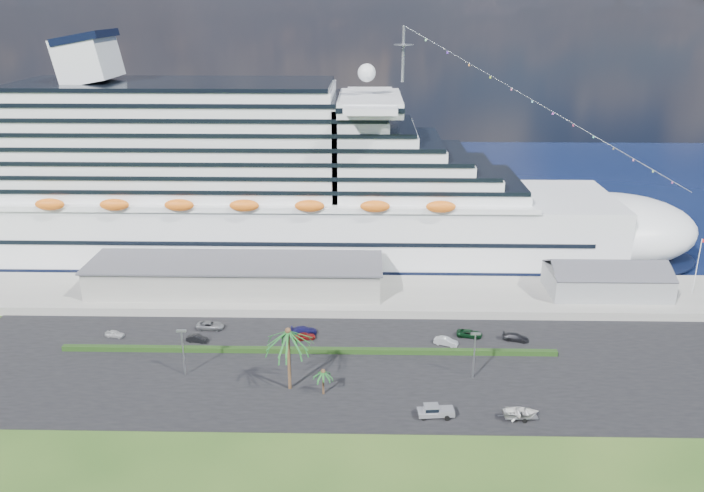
{
  "coord_description": "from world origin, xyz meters",
  "views": [
    {
      "loc": [
        2.06,
        -92.1,
        59.11
      ],
      "look_at": [
        -0.53,
        30.0,
        15.3
      ],
      "focal_mm": 35.0,
      "sensor_mm": 36.0,
      "label": 1
    }
  ],
  "objects_px": {
    "pickup_truck": "(435,411)",
    "boat_trailer": "(521,412)",
    "parked_car_3": "(304,330)",
    "cruise_ship": "(266,191)"
  },
  "relations": [
    {
      "from": "boat_trailer",
      "to": "pickup_truck",
      "type": "bearing_deg",
      "value": 178.35
    },
    {
      "from": "pickup_truck",
      "to": "boat_trailer",
      "type": "xyz_separation_m",
      "value": [
        12.71,
        -0.37,
        0.11
      ]
    },
    {
      "from": "cruise_ship",
      "to": "pickup_truck",
      "type": "distance_m",
      "value": 77.28
    },
    {
      "from": "parked_car_3",
      "to": "pickup_truck",
      "type": "relative_size",
      "value": 0.87
    },
    {
      "from": "parked_car_3",
      "to": "pickup_truck",
      "type": "height_order",
      "value": "pickup_truck"
    },
    {
      "from": "parked_car_3",
      "to": "boat_trailer",
      "type": "xyz_separation_m",
      "value": [
        34.8,
        -27.2,
        0.46
      ]
    },
    {
      "from": "cruise_ship",
      "to": "parked_car_3",
      "type": "relative_size",
      "value": 39.01
    },
    {
      "from": "cruise_ship",
      "to": "boat_trailer",
      "type": "relative_size",
      "value": 30.79
    },
    {
      "from": "cruise_ship",
      "to": "parked_car_3",
      "type": "height_order",
      "value": "cruise_ship"
    },
    {
      "from": "parked_car_3",
      "to": "cruise_ship",
      "type": "bearing_deg",
      "value": 10.91
    }
  ]
}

